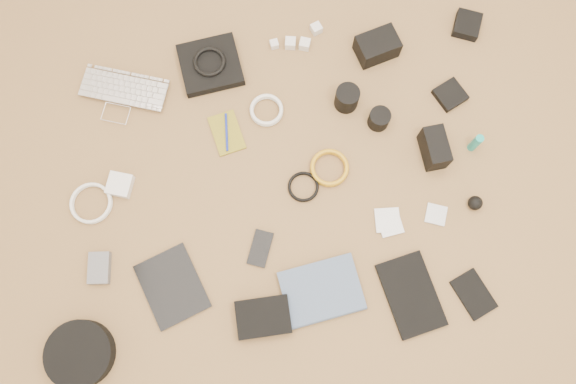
{
  "coord_description": "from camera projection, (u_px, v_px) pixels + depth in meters",
  "views": [
    {
      "loc": [
        -0.04,
        -0.45,
        1.72
      ],
      "look_at": [
        0.02,
        -0.04,
        0.02
      ],
      "focal_mm": 35.0,
      "sensor_mm": 36.0,
      "label": 1
    }
  ],
  "objects": [
    {
      "name": "notebook_black_a",
      "position": [
        411.0,
        295.0,
        1.68
      ],
      "size": [
        0.18,
        0.26,
        0.02
      ],
      "primitive_type": "cube",
      "rotation": [
        0.0,
        0.0,
        0.17
      ],
      "color": "black",
      "rests_on": "ground"
    },
    {
      "name": "cable_white_b",
      "position": [
        92.0,
        204.0,
        1.75
      ],
      "size": [
        0.17,
        0.17,
        0.01
      ],
      "primitive_type": "torus",
      "rotation": [
        0.0,
        0.0,
        0.39
      ],
      "color": "white",
      "rests_on": "ground"
    },
    {
      "name": "notebook_black_b",
      "position": [
        474.0,
        294.0,
        1.69
      ],
      "size": [
        0.13,
        0.16,
        0.01
      ],
      "primitive_type": "cube",
      "rotation": [
        0.0,
        0.0,
        0.37
      ],
      "color": "black",
      "rests_on": "ground"
    },
    {
      "name": "tablet",
      "position": [
        172.0,
        286.0,
        1.69
      ],
      "size": [
        0.22,
        0.26,
        0.01
      ],
      "primitive_type": "cube",
      "rotation": [
        0.0,
        0.0,
        0.31
      ],
      "color": "black",
      "rests_on": "ground"
    },
    {
      "name": "notebook_olive",
      "position": [
        227.0,
        133.0,
        1.81
      ],
      "size": [
        0.11,
        0.15,
        0.01
      ],
      "primitive_type": "cube",
      "rotation": [
        0.0,
        0.0,
        0.19
      ],
      "color": "olive",
      "rests_on": "ground"
    },
    {
      "name": "card_reader",
      "position": [
        450.0,
        95.0,
        1.84
      ],
      "size": [
        0.12,
        0.12,
        0.02
      ],
      "primitive_type": "cube",
      "rotation": [
        0.0,
        0.0,
        0.42
      ],
      "color": "black",
      "rests_on": "ground"
    },
    {
      "name": "dslr_camera",
      "position": [
        377.0,
        46.0,
        1.85
      ],
      "size": [
        0.15,
        0.12,
        0.08
      ],
      "primitive_type": "cube",
      "rotation": [
        0.0,
        0.0,
        0.24
      ],
      "color": "black",
      "rests_on": "ground"
    },
    {
      "name": "filter_case_right",
      "position": [
        436.0,
        215.0,
        1.75
      ],
      "size": [
        0.08,
        0.08,
        0.01
      ],
      "primitive_type": "cube",
      "rotation": [
        0.0,
        0.0,
        -0.39
      ],
      "color": "silver",
      "rests_on": "ground"
    },
    {
      "name": "charger_b",
      "position": [
        274.0,
        44.0,
        1.88
      ],
      "size": [
        0.03,
        0.03,
        0.02
      ],
      "primitive_type": "cube",
      "rotation": [
        0.0,
        0.0,
        0.12
      ],
      "color": "silver",
      "rests_on": "ground"
    },
    {
      "name": "lens_b",
      "position": [
        379.0,
        119.0,
        1.79
      ],
      "size": [
        0.08,
        0.08,
        0.06
      ],
      "primitive_type": "cylinder",
      "rotation": [
        0.0,
        0.0,
        0.13
      ],
      "color": "black",
      "rests_on": "ground"
    },
    {
      "name": "flash",
      "position": [
        434.0,
        148.0,
        1.76
      ],
      "size": [
        0.07,
        0.12,
        0.09
      ],
      "primitive_type": "cube",
      "rotation": [
        0.0,
        0.0,
        0.05
      ],
      "color": "black",
      "rests_on": "ground"
    },
    {
      "name": "cable_black",
      "position": [
        303.0,
        187.0,
        1.77
      ],
      "size": [
        0.11,
        0.11,
        0.01
      ],
      "primitive_type": "torus",
      "rotation": [
        0.0,
        0.0,
        0.17
      ],
      "color": "black",
      "rests_on": "ground"
    },
    {
      "name": "filter_case_left",
      "position": [
        390.0,
        224.0,
        1.74
      ],
      "size": [
        0.08,
        0.08,
        0.01
      ],
      "primitive_type": "cube",
      "rotation": [
        0.0,
        0.0,
        0.1
      ],
      "color": "silver",
      "rests_on": "ground"
    },
    {
      "name": "headphones",
      "position": [
        209.0,
        62.0,
        1.83
      ],
      "size": [
        0.12,
        0.12,
        0.01
      ],
      "primitive_type": "torus",
      "rotation": [
        0.0,
        0.0,
        0.15
      ],
      "color": "black",
      "rests_on": "headphone_pouch"
    },
    {
      "name": "phone",
      "position": [
        260.0,
        248.0,
        1.72
      ],
      "size": [
        0.1,
        0.12,
        0.01
      ],
      "primitive_type": "cube",
      "rotation": [
        0.0,
        0.0,
        -0.41
      ],
      "color": "black",
      "rests_on": "ground"
    },
    {
      "name": "lens_cleaner",
      "position": [
        475.0,
        143.0,
        1.76
      ],
      "size": [
        0.03,
        0.03,
        0.09
      ],
      "primitive_type": "cylinder",
      "rotation": [
        0.0,
        0.0,
        0.21
      ],
      "color": "teal",
      "rests_on": "ground"
    },
    {
      "name": "drive_case",
      "position": [
        263.0,
        317.0,
        1.66
      ],
      "size": [
        0.16,
        0.12,
        0.04
      ],
      "primitive_type": "cube",
      "rotation": [
        0.0,
        0.0,
        -0.01
      ],
      "color": "black",
      "rests_on": "ground"
    },
    {
      "name": "headphone_case",
      "position": [
        80.0,
        354.0,
        1.62
      ],
      "size": [
        0.25,
        0.25,
        0.05
      ],
      "primitive_type": "cylinder",
      "rotation": [
        0.0,
        0.0,
        0.31
      ],
      "color": "black",
      "rests_on": "ground"
    },
    {
      "name": "paperback",
      "position": [
        330.0,
        320.0,
        1.66
      ],
      "size": [
        0.25,
        0.2,
        0.02
      ],
      "primitive_type": "imported",
      "rotation": [
        0.0,
        0.0,
        1.68
      ],
      "color": "#475978",
      "rests_on": "ground"
    },
    {
      "name": "laptop",
      "position": [
        121.0,
        100.0,
        1.83
      ],
      "size": [
        0.33,
        0.28,
        0.02
      ],
      "primitive_type": "imported",
      "rotation": [
        0.0,
        0.0,
        -0.37
      ],
      "color": "silver",
      "rests_on": "ground"
    },
    {
      "name": "charger_c",
      "position": [
        316.0,
        29.0,
        1.89
      ],
      "size": [
        0.04,
        0.04,
        0.03
      ],
      "primitive_type": "cube",
      "rotation": [
        0.0,
        0.0,
        0.35
      ],
      "color": "silver",
      "rests_on": "ground"
    },
    {
      "name": "air_blower",
      "position": [
        475.0,
        203.0,
        1.74
      ],
      "size": [
        0.05,
        0.05,
        0.05
      ],
      "primitive_type": "sphere",
      "rotation": [
        0.0,
        0.0,
        -0.06
      ],
      "color": "black",
      "rests_on": "ground"
    },
    {
      "name": "filter_case_mid",
      "position": [
        387.0,
        220.0,
        1.74
      ],
      "size": [
        0.08,
        0.08,
        0.01
      ],
      "primitive_type": "cube",
      "rotation": [
        0.0,
        0.0,
        -0.09
      ],
      "color": "silver",
      "rests_on": "ground"
    },
    {
      "name": "headphone_pouch",
      "position": [
        210.0,
        65.0,
        1.85
      ],
      "size": [
        0.21,
        0.2,
        0.03
      ],
      "primitive_type": "cube",
      "rotation": [
        0.0,
        0.0,
        0.1
      ],
      "color": "black",
      "rests_on": "ground"
    },
    {
      "name": "lens_pouch",
      "position": [
        467.0,
        25.0,
        1.89
      ],
      "size": [
        0.11,
        0.12,
        0.03
      ],
      "primitive_type": "cube",
      "rotation": [
        0.0,
        0.0,
        -0.43
      ],
      "color": "black",
      "rests_on": "ground"
    },
    {
      "name": "charger_d",
      "position": [
        305.0,
        44.0,
        1.87
      ],
      "size": [
        0.04,
        0.04,
        0.03
      ],
      "primitive_type": "cube",
      "rotation": [
        0.0,
        0.0,
        -0.38
      ],
      "color": "silver",
      "rests_on": "ground"
    },
    {
      "name": "battery_charger",
      "position": [
        99.0,
        268.0,
        1.7
      ],
      "size": [
        0.07,
        0.1,
        0.03
      ],
      "primitive_type": "cube",
      "rotation": [
        0.0,
        0.0,
        -0.13
      ],
      "color": "#5D5D62",
      "rests_on": "ground"
    },
    {
      "name": "cable_yellow",
      "position": [
        329.0,
        168.0,
        1.78
      ],
      "size": [
        0.14,
        0.14,
        0.01
      ],
      "primitive_type": "torus",
      "rotation": [
        0.0,
        0.0,
        0.16
      ],
      "color": "#C38E17",
      "rests_on": "ground"
    },
    {
      "name": "power_brick",
      "position": [
        120.0,
        185.0,
        1.76
      ],
      "size": [
        0.09,
        0.09,
        0.03
      ],
      "primitive_type": "cube",
      "rotation": [
        0.0,
        0.0,
        -0.36
      ],
      "color": "silver",
      "rests_on": "ground"
    },
    {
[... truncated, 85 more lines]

